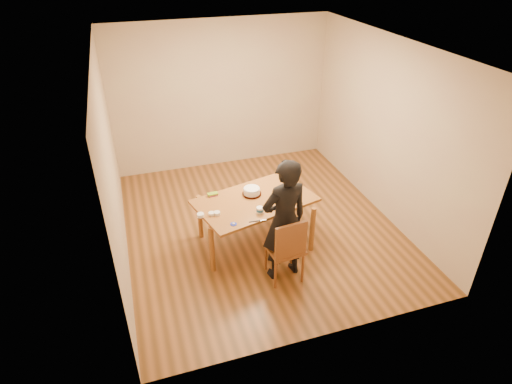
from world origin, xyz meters
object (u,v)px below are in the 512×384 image
object	(u,v)px
cake_plate	(252,194)
cake	(252,191)
dining_table	(255,201)
person	(284,221)
dining_chair	(285,248)

from	to	relation	value
cake_plate	cake	size ratio (longest dim) A/B	1.15
dining_table	cake_plate	world-z (taller)	cake_plate
cake	person	world-z (taller)	person
dining_chair	person	distance (m)	0.40
cake	person	xyz separation A→B (m)	(0.15, -0.87, 0.04)
dining_table	dining_chair	xyz separation A→B (m)	(0.15, -0.77, -0.28)
dining_table	cake	xyz separation A→B (m)	(-0.00, 0.14, 0.08)
dining_table	cake	size ratio (longest dim) A/B	6.87
cake_plate	dining_table	bearing A→B (deg)	-89.46
person	cake	bearing A→B (deg)	-88.33
cake_plate	person	size ratio (longest dim) A/B	0.16
dining_table	cake_plate	distance (m)	0.14
dining_chair	cake	world-z (taller)	cake
person	dining_table	bearing A→B (deg)	-86.58
dining_table	dining_chair	world-z (taller)	dining_table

